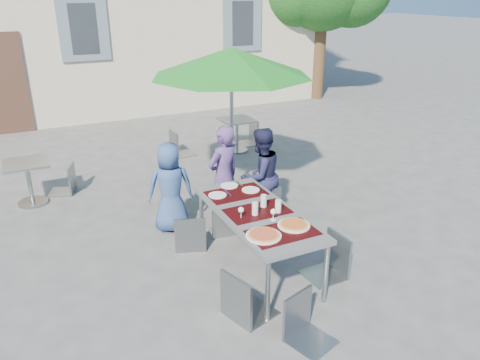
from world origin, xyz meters
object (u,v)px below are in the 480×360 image
dining_table (257,216)px  child_1 (224,176)px  chair_5 (307,293)px  patio_umbrella (231,63)px  chair_0 (189,212)px  bg_chair_r_1 (249,117)px  pizza_near_left (264,235)px  chair_4 (333,232)px  child_0 (170,188)px  bg_chair_l_1 (178,128)px  pizza_near_right (294,225)px  chair_2 (264,182)px  chair_3 (244,269)px  cafe_table_0 (29,177)px  bg_chair_r_0 (64,163)px  cafe_table_1 (237,131)px  chair_1 (227,190)px  child_2 (260,176)px

dining_table → child_1: 1.21m
chair_5 → patio_umbrella: 3.82m
chair_0 → patio_umbrella: size_ratio=0.36×
chair_0 → bg_chair_r_1: (2.63, 3.52, 0.07)m
pizza_near_left → chair_4: 0.96m
patio_umbrella → child_0: bearing=-148.1°
bg_chair_l_1 → child_0: bearing=-110.8°
child_1 → bg_chair_r_1: size_ratio=1.46×
pizza_near_right → chair_0: 1.47m
pizza_near_right → chair_2: 1.62m
pizza_near_left → chair_3: 0.41m
pizza_near_right → cafe_table_0: 4.32m
pizza_near_left → child_0: (-0.36, 1.91, -0.15)m
chair_0 → chair_2: bearing=13.2°
bg_chair_r_0 → chair_4: bearing=-57.4°
pizza_near_right → bg_chair_l_1: bearing=85.9°
pizza_near_left → patio_umbrella: patio_umbrella is taller
chair_3 → cafe_table_1: size_ratio=1.47×
cafe_table_0 → chair_2: bearing=-35.0°
dining_table → bg_chair_l_1: bearing=83.1°
pizza_near_left → child_1: (0.34, 1.74, -0.06)m
patio_umbrella → chair_3: bearing=-113.0°
pizza_near_right → child_0: (-0.75, 1.85, -0.15)m
chair_1 → pizza_near_right: bearing=-85.4°
dining_table → chair_5: (-0.15, -1.23, -0.20)m
child_0 → child_1: 0.73m
chair_1 → bg_chair_r_0: chair_1 is taller
child_0 → bg_chair_r_1: child_0 is taller
bg_chair_l_1 → bg_chair_r_1: bearing=2.1°
pizza_near_right → chair_4: 0.58m
pizza_near_left → chair_5: chair_5 is taller
patio_umbrella → cafe_table_1: 2.61m
child_1 → cafe_table_0: child_1 is taller
bg_chair_l_1 → pizza_near_left: bearing=-98.7°
chair_5 → patio_umbrella: size_ratio=0.36×
pizza_near_left → cafe_table_1: bearing=67.5°
child_0 → chair_2: (1.23, -0.31, -0.02)m
dining_table → pizza_near_right: bearing=-70.2°
chair_0 → chair_3: bearing=-89.9°
child_0 → child_2: (1.20, -0.28, 0.06)m
pizza_near_right → bg_chair_r_1: bearing=68.1°
chair_1 → pizza_near_left: bearing=-100.4°
pizza_near_left → bg_chair_r_1: size_ratio=0.37×
child_2 → cafe_table_0: 3.50m
child_2 → chair_1: bearing=-0.9°
child_2 → chair_5: child_2 is taller
dining_table → bg_chair_r_1: bearing=64.0°
chair_1 → cafe_table_0: 3.14m
child_0 → cafe_table_1: (2.22, 2.59, -0.19)m
chair_3 → bg_chair_r_1: (2.62, 5.02, -0.00)m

